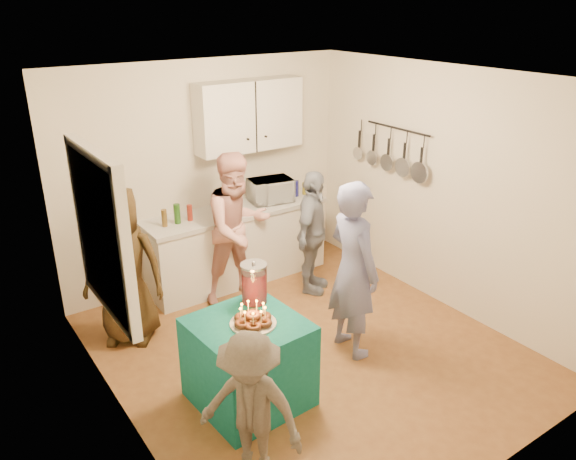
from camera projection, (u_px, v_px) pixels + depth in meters
floor at (308, 349)px, 5.52m from camera, size 4.00×4.00×0.00m
ceiling at (313, 78)px, 4.53m from camera, size 4.00×4.00×0.00m
back_wall at (207, 174)px, 6.54m from camera, size 3.60×3.60×0.00m
left_wall at (113, 280)px, 4.08m from camera, size 4.00×4.00×0.00m
right_wall at (445, 190)px, 5.98m from camera, size 4.00×4.00×0.00m
window_night at (99, 234)px, 4.22m from camera, size 0.04×1.00×1.20m
counter at (238, 246)px, 6.75m from camera, size 2.20×0.58×0.86m
countertop at (236, 211)px, 6.58m from camera, size 2.24×0.62×0.05m
upper_cabinet at (249, 115)px, 6.45m from camera, size 1.30×0.30×0.80m
pot_rack at (395, 151)px, 6.35m from camera, size 0.12×1.00×0.60m
microwave at (271, 190)px, 6.77m from camera, size 0.56×0.42×0.28m
party_table at (249, 362)px, 4.69m from camera, size 0.90×0.90×0.76m
donut_cake at (253, 314)px, 4.50m from camera, size 0.38×0.38×0.18m
punch_jar at (254, 284)px, 4.80m from camera, size 0.22×0.22×0.34m
man_birthday at (353, 270)px, 5.21m from camera, size 0.45×0.65×1.72m
woman_back_left at (123, 266)px, 5.42m from camera, size 0.93×0.87×1.60m
woman_back_center at (238, 228)px, 6.17m from camera, size 0.88×0.71×1.71m
woman_back_right at (312, 233)px, 6.37m from camera, size 0.89×0.81×1.45m
child_near_left at (251, 410)px, 3.83m from camera, size 0.79×0.89×1.19m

